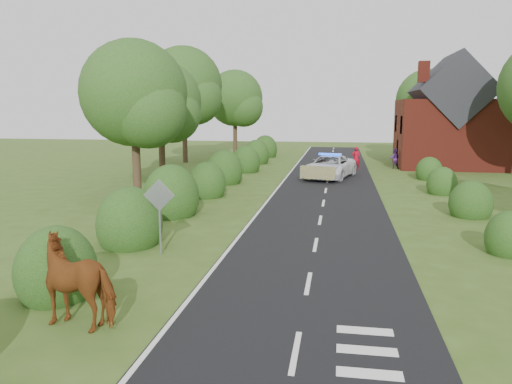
% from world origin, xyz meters
% --- Properties ---
extents(ground, '(120.00, 120.00, 0.00)m').
position_xyz_m(ground, '(0.00, 0.00, 0.00)').
color(ground, '#385319').
extents(road, '(6.00, 70.00, 0.02)m').
position_xyz_m(road, '(0.00, 15.00, 0.01)').
color(road, black).
rests_on(road, ground).
extents(road_markings, '(4.96, 70.00, 0.01)m').
position_xyz_m(road_markings, '(-1.60, 12.93, 0.03)').
color(road_markings, white).
rests_on(road_markings, road).
extents(hedgerow_left, '(2.75, 50.41, 3.00)m').
position_xyz_m(hedgerow_left, '(-6.51, 11.69, 0.75)').
color(hedgerow_left, black).
rests_on(hedgerow_left, ground).
extents(hedgerow_right, '(2.10, 45.78, 2.10)m').
position_xyz_m(hedgerow_right, '(6.60, 11.21, 0.55)').
color(hedgerow_right, black).
rests_on(hedgerow_right, ground).
extents(tree_left_a, '(5.74, 5.60, 8.38)m').
position_xyz_m(tree_left_a, '(-9.75, 11.86, 5.34)').
color(tree_left_a, '#332316').
rests_on(tree_left_a, ground).
extents(tree_left_b, '(5.74, 5.60, 8.07)m').
position_xyz_m(tree_left_b, '(-11.25, 19.86, 5.04)').
color(tree_left_b, '#332316').
rests_on(tree_left_b, ground).
extents(tree_left_c, '(6.97, 6.80, 10.22)m').
position_xyz_m(tree_left_c, '(-12.70, 29.83, 6.53)').
color(tree_left_c, '#332316').
rests_on(tree_left_c, ground).
extents(tree_left_d, '(6.15, 6.00, 8.89)m').
position_xyz_m(tree_left_d, '(-10.23, 39.85, 5.64)').
color(tree_left_d, '#332316').
rests_on(tree_left_d, ground).
extents(tree_right_c, '(6.15, 6.00, 8.58)m').
position_xyz_m(tree_right_c, '(9.27, 37.85, 5.34)').
color(tree_right_c, '#332316').
rests_on(tree_right_c, ground).
extents(road_sign, '(1.06, 0.08, 2.53)m').
position_xyz_m(road_sign, '(-5.00, 2.00, 1.65)').
color(road_sign, gray).
rests_on(road_sign, ground).
extents(house, '(8.00, 7.40, 9.17)m').
position_xyz_m(house, '(9.49, 30.00, 3.79)').
color(house, maroon).
rests_on(house, ground).
extents(cow, '(2.48, 1.48, 1.69)m').
position_xyz_m(cow, '(-4.88, -3.30, 0.84)').
color(cow, '#572617').
rests_on(cow, ground).
extents(police_van, '(3.96, 6.17, 1.73)m').
position_xyz_m(police_van, '(0.09, 21.58, 0.79)').
color(police_van, white).
rests_on(police_van, ground).
extents(pedestrian_red, '(0.70, 0.49, 1.82)m').
position_xyz_m(pedestrian_red, '(2.04, 26.86, 0.91)').
color(pedestrian_red, '#A80A1D').
rests_on(pedestrian_red, ground).
extents(pedestrian_purple, '(0.86, 0.71, 1.60)m').
position_xyz_m(pedestrian_purple, '(5.14, 28.14, 0.80)').
color(pedestrian_purple, '#4C246C').
rests_on(pedestrian_purple, ground).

